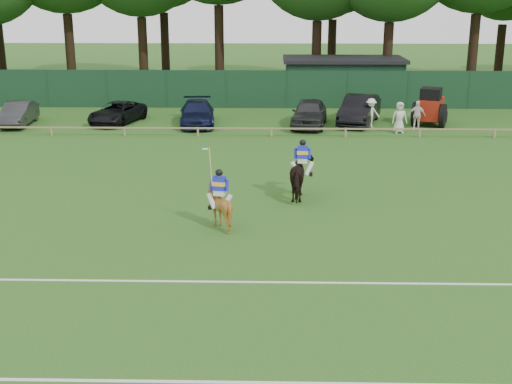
{
  "coord_description": "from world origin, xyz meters",
  "views": [
    {
      "loc": [
        0.99,
        -18.37,
        7.88
      ],
      "look_at": [
        0.5,
        3.0,
        1.4
      ],
      "focal_mm": 48.0,
      "sensor_mm": 36.0,
      "label": 1
    }
  ],
  "objects_px": {
    "estate_black": "(359,110)",
    "horse_chestnut": "(220,207)",
    "sedan_grey": "(18,114)",
    "sedan_navy": "(197,113)",
    "horse_dark": "(302,176)",
    "suv_black": "(117,113)",
    "hatch_grey": "(309,113)",
    "tractor": "(431,107)",
    "spectator_mid": "(417,115)",
    "spectator_left": "(371,113)",
    "utility_shed": "(343,79)",
    "spectator_right": "(399,118)"
  },
  "relations": [
    {
      "from": "estate_black",
      "to": "horse_chestnut",
      "type": "bearing_deg",
      "value": -93.27
    },
    {
      "from": "sedan_grey",
      "to": "sedan_navy",
      "type": "relative_size",
      "value": 0.85
    },
    {
      "from": "horse_dark",
      "to": "suv_black",
      "type": "height_order",
      "value": "horse_dark"
    },
    {
      "from": "hatch_grey",
      "to": "tractor",
      "type": "distance_m",
      "value": 7.11
    },
    {
      "from": "spectator_mid",
      "to": "spectator_left",
      "type": "bearing_deg",
      "value": 171.7
    },
    {
      "from": "hatch_grey",
      "to": "spectator_mid",
      "type": "height_order",
      "value": "spectator_mid"
    },
    {
      "from": "estate_black",
      "to": "utility_shed",
      "type": "bearing_deg",
      "value": 108.7
    },
    {
      "from": "spectator_left",
      "to": "spectator_right",
      "type": "relative_size",
      "value": 0.97
    },
    {
      "from": "hatch_grey",
      "to": "suv_black",
      "type": "bearing_deg",
      "value": -175.85
    },
    {
      "from": "spectator_right",
      "to": "tractor",
      "type": "xyz_separation_m",
      "value": [
        2.19,
        2.25,
        0.18
      ]
    },
    {
      "from": "sedan_grey",
      "to": "utility_shed",
      "type": "height_order",
      "value": "utility_shed"
    },
    {
      "from": "spectator_left",
      "to": "tractor",
      "type": "bearing_deg",
      "value": -10.42
    },
    {
      "from": "suv_black",
      "to": "tractor",
      "type": "distance_m",
      "value": 18.44
    },
    {
      "from": "estate_black",
      "to": "spectator_left",
      "type": "distance_m",
      "value": 1.29
    },
    {
      "from": "spectator_right",
      "to": "hatch_grey",
      "type": "bearing_deg",
      "value": 155.3
    },
    {
      "from": "horse_chestnut",
      "to": "spectator_left",
      "type": "xyz_separation_m",
      "value": [
        7.43,
        17.09,
        0.13
      ]
    },
    {
      "from": "spectator_right",
      "to": "utility_shed",
      "type": "xyz_separation_m",
      "value": [
        -2.07,
        10.88,
        0.67
      ]
    },
    {
      "from": "hatch_grey",
      "to": "estate_black",
      "type": "xyz_separation_m",
      "value": [
        3.0,
        0.91,
        0.04
      ]
    },
    {
      "from": "sedan_navy",
      "to": "hatch_grey",
      "type": "bearing_deg",
      "value": -8.32
    },
    {
      "from": "suv_black",
      "to": "spectator_mid",
      "type": "distance_m",
      "value": 17.44
    },
    {
      "from": "horse_chestnut",
      "to": "suv_black",
      "type": "height_order",
      "value": "horse_chestnut"
    },
    {
      "from": "horse_chestnut",
      "to": "spectator_left",
      "type": "relative_size",
      "value": 0.85
    },
    {
      "from": "horse_dark",
      "to": "estate_black",
      "type": "xyz_separation_m",
      "value": [
        4.0,
        14.91,
        -0.06
      ]
    },
    {
      "from": "sedan_grey",
      "to": "spectator_left",
      "type": "distance_m",
      "value": 20.51
    },
    {
      "from": "utility_shed",
      "to": "horse_dark",
      "type": "bearing_deg",
      "value": -99.39
    },
    {
      "from": "horse_dark",
      "to": "utility_shed",
      "type": "bearing_deg",
      "value": -98.28
    },
    {
      "from": "horse_dark",
      "to": "sedan_grey",
      "type": "bearing_deg",
      "value": -40.03
    },
    {
      "from": "estate_black",
      "to": "spectator_right",
      "type": "bearing_deg",
      "value": -37.01
    },
    {
      "from": "hatch_grey",
      "to": "utility_shed",
      "type": "bearing_deg",
      "value": 80.77
    },
    {
      "from": "horse_dark",
      "to": "spectator_mid",
      "type": "xyz_separation_m",
      "value": [
        7.02,
        13.16,
        -0.06
      ]
    },
    {
      "from": "estate_black",
      "to": "spectator_left",
      "type": "bearing_deg",
      "value": -49.1
    },
    {
      "from": "horse_dark",
      "to": "hatch_grey",
      "type": "relative_size",
      "value": 0.45
    },
    {
      "from": "suv_black",
      "to": "horse_chestnut",
      "type": "bearing_deg",
      "value": -52.21
    },
    {
      "from": "horse_chestnut",
      "to": "spectator_right",
      "type": "height_order",
      "value": "spectator_right"
    },
    {
      "from": "horse_dark",
      "to": "horse_chestnut",
      "type": "height_order",
      "value": "horse_dark"
    },
    {
      "from": "horse_chestnut",
      "to": "horse_dark",
      "type": "bearing_deg",
      "value": -119.51
    },
    {
      "from": "sedan_navy",
      "to": "spectator_mid",
      "type": "height_order",
      "value": "spectator_mid"
    },
    {
      "from": "sedan_grey",
      "to": "sedan_navy",
      "type": "height_order",
      "value": "sedan_navy"
    },
    {
      "from": "hatch_grey",
      "to": "tractor",
      "type": "relative_size",
      "value": 1.5
    },
    {
      "from": "suv_black",
      "to": "sedan_navy",
      "type": "xyz_separation_m",
      "value": [
        4.81,
        -0.45,
        0.07
      ]
    },
    {
      "from": "sedan_grey",
      "to": "suv_black",
      "type": "xyz_separation_m",
      "value": [
        5.65,
        0.78,
        -0.05
      ]
    },
    {
      "from": "estate_black",
      "to": "spectator_left",
      "type": "xyz_separation_m",
      "value": [
        0.51,
        -1.19,
        0.02
      ]
    },
    {
      "from": "sedan_grey",
      "to": "estate_black",
      "type": "distance_m",
      "value": 20.02
    },
    {
      "from": "hatch_grey",
      "to": "horse_dark",
      "type": "bearing_deg",
      "value": -86.16
    },
    {
      "from": "sedan_grey",
      "to": "suv_black",
      "type": "bearing_deg",
      "value": 4.03
    },
    {
      "from": "hatch_grey",
      "to": "spectator_right",
      "type": "height_order",
      "value": "spectator_right"
    },
    {
      "from": "horse_dark",
      "to": "tractor",
      "type": "xyz_separation_m",
      "value": [
        8.09,
        14.51,
        0.16
      ]
    },
    {
      "from": "horse_dark",
      "to": "suv_black",
      "type": "xyz_separation_m",
      "value": [
        -10.34,
        14.75,
        -0.26
      ]
    },
    {
      "from": "suv_black",
      "to": "hatch_grey",
      "type": "xyz_separation_m",
      "value": [
        11.34,
        -0.75,
        0.16
      ]
    },
    {
      "from": "spectator_right",
      "to": "utility_shed",
      "type": "height_order",
      "value": "utility_shed"
    }
  ]
}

